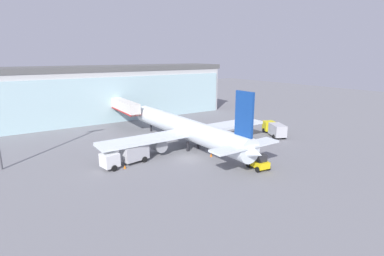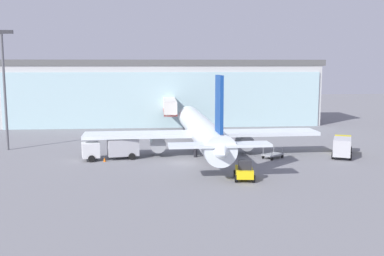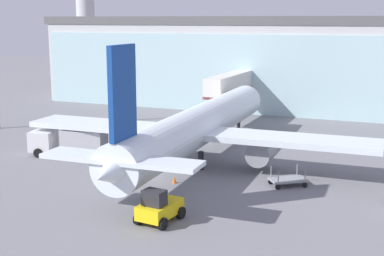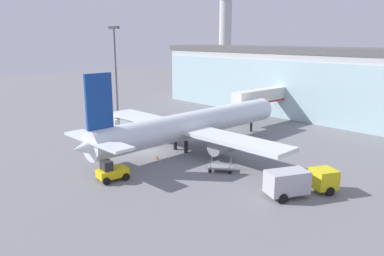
% 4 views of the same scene
% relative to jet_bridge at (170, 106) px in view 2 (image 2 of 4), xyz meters
% --- Properties ---
extents(ground, '(240.00, 240.00, 0.00)m').
position_rel_jet_bridge_xyz_m(ground, '(-0.25, -26.31, -4.70)').
color(ground, slate).
extents(terminal_building, '(64.82, 15.62, 13.28)m').
position_rel_jet_bridge_xyz_m(terminal_building, '(-0.26, 11.34, 1.94)').
color(terminal_building, '#BABABA').
rests_on(terminal_building, ground).
extents(jet_bridge, '(3.06, 14.80, 6.08)m').
position_rel_jet_bridge_xyz_m(jet_bridge, '(0.00, 0.00, 0.00)').
color(jet_bridge, silver).
rests_on(jet_bridge, ground).
extents(apron_light_mast, '(3.20, 0.40, 17.22)m').
position_rel_jet_bridge_xyz_m(apron_light_mast, '(-24.96, -14.62, 5.62)').
color(apron_light_mast, '#59595E').
rests_on(apron_light_mast, ground).
extents(airplane, '(32.04, 35.82, 11.31)m').
position_rel_jet_bridge_xyz_m(airplane, '(2.65, -21.37, -1.37)').
color(airplane, white).
rests_on(airplane, ground).
extents(catering_truck, '(7.55, 3.42, 2.65)m').
position_rel_jet_bridge_xyz_m(catering_truck, '(-9.46, -23.18, -3.23)').
color(catering_truck, silver).
rests_on(catering_truck, ground).
extents(fuel_truck, '(5.28, 7.50, 2.65)m').
position_rel_jet_bridge_xyz_m(fuel_truck, '(21.46, -25.33, -3.23)').
color(fuel_truck, yellow).
rests_on(fuel_truck, ground).
extents(baggage_cart, '(3.22, 2.89, 1.50)m').
position_rel_jet_bridge_xyz_m(baggage_cart, '(11.65, -25.49, -4.20)').
color(baggage_cart, gray).
rests_on(baggage_cart, ground).
extents(pushback_tug, '(2.63, 3.46, 2.30)m').
position_rel_jet_bridge_xyz_m(pushback_tug, '(5.12, -35.93, -3.72)').
color(pushback_tug, yellow).
rests_on(pushback_tug, ground).
extents(safety_cone_nose, '(0.36, 0.36, 0.55)m').
position_rel_jet_bridge_xyz_m(safety_cone_nose, '(2.98, -27.80, -4.42)').
color(safety_cone_nose, orange).
rests_on(safety_cone_nose, ground).
extents(safety_cone_wingtip, '(0.36, 0.36, 0.55)m').
position_rel_jet_bridge_xyz_m(safety_cone_wingtip, '(-10.47, -24.60, -4.42)').
color(safety_cone_wingtip, orange).
rests_on(safety_cone_wingtip, ground).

